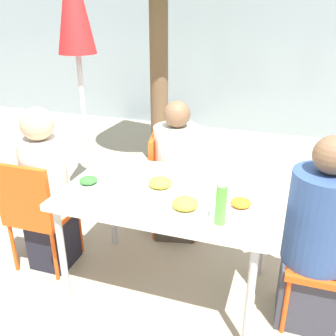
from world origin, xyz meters
The scene contains 17 objects.
ground_plane centered at (0.00, 0.00, 0.00)m, with size 24.00×24.00×0.00m, color tan.
building_facade centered at (0.00, 3.75, 1.50)m, with size 10.00×0.20×3.00m.
dining_table centered at (0.00, 0.00, 0.68)m, with size 1.27×0.81×0.74m.
chair_left centered at (-0.93, -0.10, 0.49)m, with size 0.41×0.41×0.85m.
person_left centered at (-0.88, -0.02, 0.57)m, with size 0.31×0.31×1.19m.
chair_right centered at (0.93, 0.09, 0.49)m, with size 0.41×0.41×0.85m.
person_right centered at (0.88, 0.01, 0.55)m, with size 0.37×0.37×1.18m.
chair_far centered at (-0.24, 0.69, 0.49)m, with size 0.48×0.48×0.85m.
person_far centered at (-0.15, 0.66, 0.53)m, with size 0.38×0.38×1.14m.
closed_umbrella centered at (-1.02, 0.78, 1.65)m, with size 0.36×0.36×2.23m.
plate_0 centered at (-0.49, -0.09, 0.76)m, with size 0.21×0.21×0.06m.
plate_1 centered at (0.45, -0.08, 0.76)m, with size 0.21×0.21×0.06m.
plate_2 centered at (-0.05, 0.01, 0.77)m, with size 0.26×0.26×0.07m.
plate_3 centered at (0.17, -0.20, 0.77)m, with size 0.27×0.27×0.07m.
bottle centered at (0.38, -0.27, 0.85)m, with size 0.06×0.06×0.24m.
drinking_cup centered at (-0.55, 0.18, 0.78)m, with size 0.06×0.06×0.08m.
salad_bowl centered at (0.04, 0.23, 0.77)m, with size 0.17×0.17×0.06m.
Camera 1 is at (0.65, -1.93, 1.78)m, focal length 40.00 mm.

